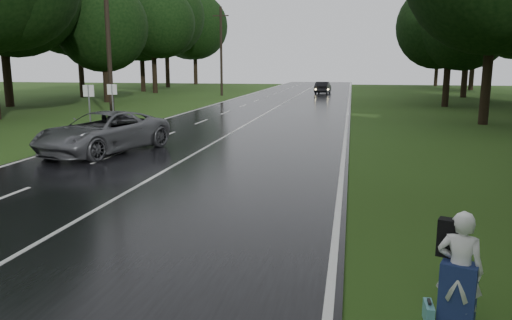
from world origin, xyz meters
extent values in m
plane|color=#254314|center=(0.00, 0.00, 0.00)|extent=(160.00, 160.00, 0.00)
cube|color=black|center=(0.00, 20.00, 0.02)|extent=(12.00, 140.00, 0.04)
cube|color=silver|center=(0.00, 20.00, 0.04)|extent=(0.12, 140.00, 0.01)
imported|color=#515357|center=(-3.69, 9.02, 0.85)|extent=(4.19, 6.35, 1.62)
imported|color=black|center=(2.64, 50.87, 0.75)|extent=(1.83, 4.43, 1.43)
imported|color=silver|center=(7.52, -2.44, 0.82)|extent=(0.70, 0.57, 1.65)
cube|color=navy|center=(7.52, -2.44, 0.46)|extent=(0.54, 0.44, 0.92)
cube|color=black|center=(7.44, -2.21, 1.19)|extent=(0.42, 0.31, 0.53)
cube|color=teal|center=(7.18, -2.38, 0.14)|extent=(0.11, 0.39, 0.27)
camera|label=1|loc=(6.01, -9.02, 3.53)|focal=34.59mm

